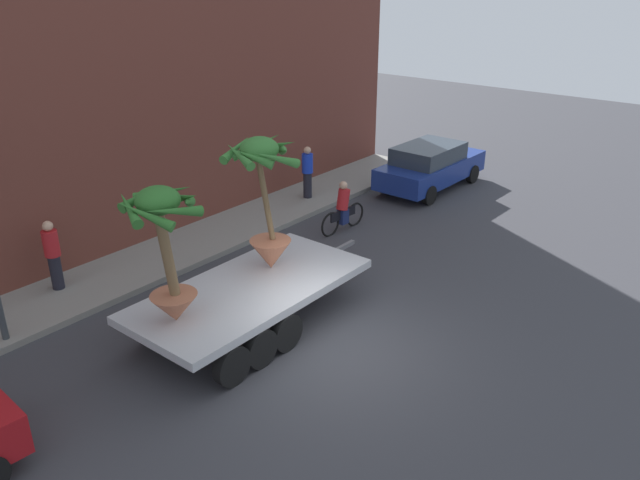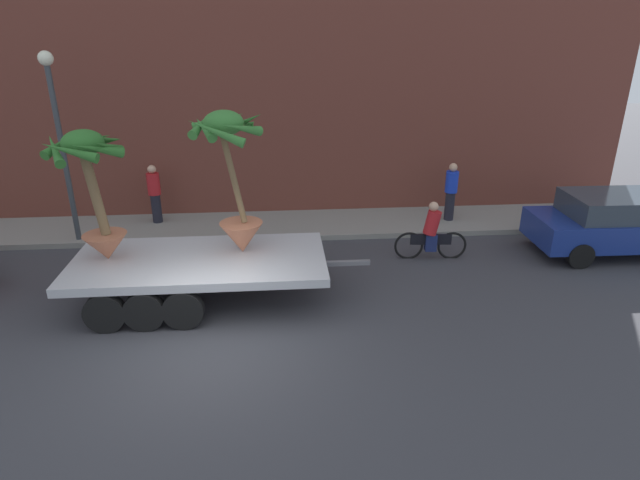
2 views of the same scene
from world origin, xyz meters
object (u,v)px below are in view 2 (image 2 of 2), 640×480
flatbed_trailer (189,268)px  cyclist (431,234)px  pedestrian_far_left (451,191)px  pedestrian_near_gate (155,193)px  parked_car (620,223)px  street_lamp (58,125)px  potted_palm_rear (94,190)px  potted_palm_middle (233,181)px

flatbed_trailer → cyclist: 6.01m
pedestrian_far_left → pedestrian_near_gate: bearing=176.7°
flatbed_trailer → parked_car: 10.81m
street_lamp → flatbed_trailer: bearing=-44.5°
parked_car → pedestrian_near_gate: (-12.28, 2.92, 0.21)m
cyclist → pedestrian_near_gate: 7.91m
parked_car → pedestrian_far_left: size_ratio=2.67×
cyclist → pedestrian_far_left: pedestrian_far_left is taller
flatbed_trailer → street_lamp: 5.46m
potted_palm_rear → street_lamp: street_lamp is taller
parked_car → street_lamp: street_lamp is taller
potted_palm_middle → parked_car: potted_palm_middle is taller
potted_palm_rear → street_lamp: (-1.76, 3.32, 0.74)m
pedestrian_near_gate → potted_palm_middle: bearing=-58.7°
potted_palm_rear → potted_palm_middle: potted_palm_middle is taller
parked_car → potted_palm_rear: bearing=-172.7°
potted_palm_middle → pedestrian_near_gate: (-2.64, 4.35, -1.52)m
flatbed_trailer → pedestrian_far_left: size_ratio=3.69×
flatbed_trailer → cyclist: (5.76, 1.72, -0.09)m
pedestrian_far_left → street_lamp: size_ratio=0.35×
potted_palm_rear → pedestrian_far_left: size_ratio=1.59×
flatbed_trailer → parked_car: bearing=8.9°
potted_palm_middle → cyclist: size_ratio=1.65×
cyclist → pedestrian_far_left: size_ratio=1.08×
street_lamp → potted_palm_rear: bearing=-62.1°
cyclist → pedestrian_near_gate: pedestrian_near_gate is taller
cyclist → parked_car: 4.93m
cyclist → pedestrian_far_left: (1.23, 2.38, 0.37)m
cyclist → street_lamp: street_lamp is taller
flatbed_trailer → potted_palm_middle: size_ratio=2.08×
flatbed_trailer → street_lamp: bearing=135.5°
potted_palm_rear → pedestrian_near_gate: size_ratio=1.59×
pedestrian_near_gate → street_lamp: size_ratio=0.35×
potted_palm_rear → cyclist: bearing=12.3°
flatbed_trailer → pedestrian_near_gate: (-1.61, 4.60, 0.28)m
pedestrian_near_gate → street_lamp: (-1.87, -1.18, 2.19)m
cyclist → street_lamp: 9.73m
flatbed_trailer → pedestrian_near_gate: 4.88m
parked_car → pedestrian_near_gate: pedestrian_near_gate is taller
potted_palm_middle → street_lamp: 5.55m
parked_car → pedestrian_far_left: bearing=146.8°
potted_palm_middle → street_lamp: bearing=145.0°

